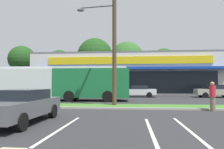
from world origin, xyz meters
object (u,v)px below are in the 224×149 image
at_px(city_bus, 63,82).
at_px(car_4, 138,91).
at_px(pedestrian_by_pole, 213,96).
at_px(car_5, 21,105).
at_px(car_1, 5,90).
at_px(car_2, 215,91).
at_px(utility_pole, 112,31).

bearing_deg(city_bus, car_4, -141.13).
bearing_deg(pedestrian_by_pole, car_5, 136.27).
xyz_separation_m(car_1, car_5, (12.43, -18.38, -0.05)).
bearing_deg(car_4, car_2, -179.76).
distance_m(utility_pole, pedestrian_by_pole, 7.91).
bearing_deg(car_1, city_bus, 145.97).
height_order(city_bus, pedestrian_by_pole, city_bus).
relative_size(car_1, car_4, 0.94).
height_order(car_1, car_4, car_1).
relative_size(car_1, car_2, 0.94).
bearing_deg(utility_pole, car_2, 44.60).
height_order(car_2, pedestrian_by_pole, pedestrian_by_pole).
bearing_deg(pedestrian_by_pole, car_4, 37.59).
bearing_deg(pedestrian_by_pole, utility_pole, 92.97).
xyz_separation_m(car_2, car_4, (-9.19, -0.04, -0.03)).
height_order(utility_pole, car_5, utility_pole).
bearing_deg(car_1, utility_pole, 142.87).
bearing_deg(car_2, pedestrian_by_pole, 68.62).
bearing_deg(car_2, city_bus, 20.67).
distance_m(utility_pole, car_1, 20.19).
height_order(utility_pole, pedestrian_by_pole, utility_pole).
height_order(car_1, car_5, car_1).
relative_size(car_2, car_4, 1.00).
height_order(city_bus, car_5, city_bus).
height_order(city_bus, car_1, city_bus).
bearing_deg(car_2, car_5, 50.57).
xyz_separation_m(city_bus, car_4, (7.40, 6.22, -1.02)).
xyz_separation_m(utility_pole, car_4, (2.09, 11.09, -4.69)).
relative_size(utility_pole, pedestrian_by_pole, 5.79).
relative_size(city_bus, car_1, 3.07).
xyz_separation_m(city_bus, car_1, (-10.36, 6.99, -0.98)).
bearing_deg(car_4, city_bus, 40.05).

